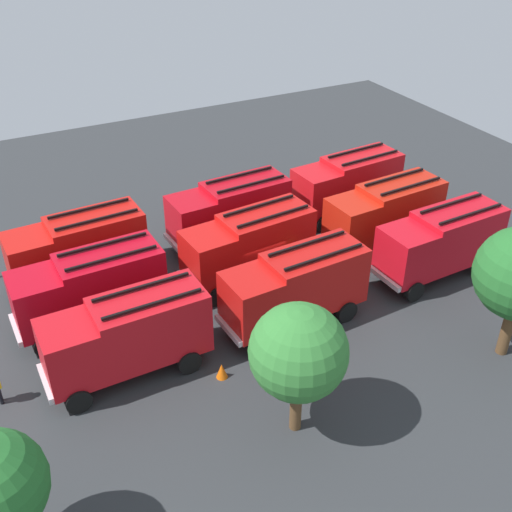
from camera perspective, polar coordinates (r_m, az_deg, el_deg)
The scene contains 15 objects.
ground_plane at distance 33.78m, azimuth -0.00°, elevation -2.01°, with size 54.13×54.13×0.00m, color #2D3033.
fire_truck_0 at distance 39.63m, azimuth 8.40°, elevation 6.74°, with size 7.35×3.15×3.88m.
fire_truck_1 at distance 35.97m, azimuth -2.43°, elevation 4.28°, with size 7.32×3.07×3.88m.
fire_truck_2 at distance 33.69m, azimuth -16.06°, elevation 0.83°, with size 7.31×3.03×3.88m.
fire_truck_3 at distance 36.46m, azimuth 11.77°, elevation 3.99°, with size 7.33×3.09×3.88m.
fire_truck_4 at distance 32.64m, azimuth -0.63°, elevation 1.14°, with size 7.38×3.25×3.88m.
fire_truck_5 at distance 30.39m, azimuth -14.99°, elevation -2.73°, with size 7.27×2.93×3.88m.
fire_truck_6 at distance 34.32m, azimuth 16.63°, elevation 1.34°, with size 7.29×2.99×3.88m.
fire_truck_7 at distance 29.48m, azimuth 3.65°, elevation -2.74°, with size 7.32×3.07×3.88m.
fire_truck_8 at distance 27.14m, azimuth -11.75°, elevation -7.02°, with size 7.25×2.88×3.88m.
firefighter_0 at distance 32.81m, azimuth 6.25°, elevation -1.44°, with size 0.28×0.44×1.65m.
firefighter_1 at distance 44.12m, azimuth 9.42°, elevation 7.61°, with size 0.48×0.44×1.63m.
tree_1 at distance 23.07m, azimuth 3.92°, elevation -8.84°, with size 3.75×3.75×5.80m.
traffic_cone_0 at distance 27.55m, azimuth -3.17°, elevation -10.47°, with size 0.51×0.51×0.73m, color #F2600C.
traffic_cone_1 at distance 33.44m, azimuth 8.37°, elevation -2.13°, with size 0.45×0.45×0.65m, color #F2600C.
Camera 1 is at (12.73, 24.80, 19.08)m, focal length 43.55 mm.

